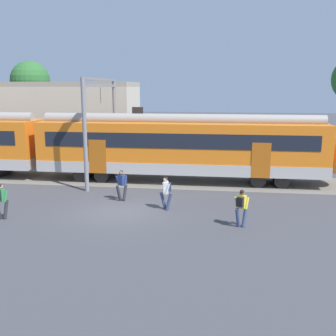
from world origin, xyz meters
The scene contains 10 objects.
ground_plane centered at (0.00, 0.00, 0.00)m, with size 160.00×160.00×0.00m, color #424247.
track_bed centered at (-8.84, 6.70, 0.01)m, with size 80.00×4.40×0.01m, color slate.
commuter_train centered at (-6.36, 6.69, 2.25)m, with size 38.05×3.07×4.73m.
pedestrian_green centered at (-5.12, -1.90, 0.99)m, with size 0.62×0.60×1.67m.
pedestrian_navy centered at (-0.40, 1.80, 0.99)m, with size 0.66×0.56×1.67m.
pedestrian_white centered at (2.16, 0.55, 0.99)m, with size 0.67×0.54×1.67m.
pedestrian_yellow centered at (5.70, -1.47, 0.99)m, with size 0.66×0.56×1.67m.
catenary_gantry centered at (-2.94, 6.70, 4.31)m, with size 0.24×6.64×6.53m.
background_building centered at (-10.42, 14.68, 3.21)m, with size 15.67×5.00×9.20m.
street_tree_left centered at (-14.64, 20.68, 6.60)m, with size 3.93×3.93×8.60m.
Camera 1 is at (4.76, -17.92, 5.93)m, focal length 42.00 mm.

